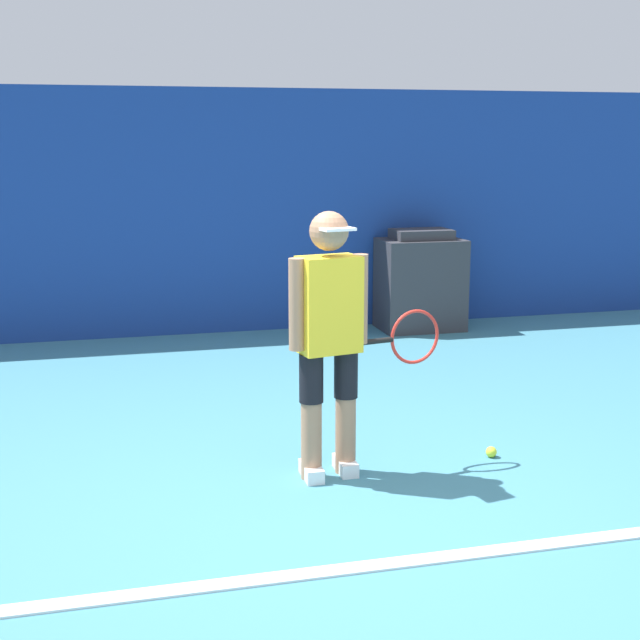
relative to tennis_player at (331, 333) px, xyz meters
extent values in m
plane|color=teal|center=(-0.08, -0.72, -0.85)|extent=(24.00, 24.00, 0.00)
cube|color=navy|center=(-0.08, 4.04, 0.35)|extent=(24.00, 0.10, 2.40)
cube|color=white|center=(-0.08, -1.15, -0.84)|extent=(21.60, 0.10, 0.01)
cylinder|color=#A37556|center=(-0.12, -0.02, -0.62)|extent=(0.12, 0.12, 0.46)
cylinder|color=black|center=(-0.12, -0.02, -0.25)|extent=(0.14, 0.14, 0.28)
cube|color=white|center=(-0.12, -0.02, -0.81)|extent=(0.10, 0.24, 0.08)
cylinder|color=#A37556|center=(0.09, 0.02, -0.62)|extent=(0.12, 0.12, 0.46)
cylinder|color=black|center=(0.09, 0.02, -0.25)|extent=(0.14, 0.14, 0.28)
cube|color=white|center=(0.09, 0.02, -0.81)|extent=(0.10, 0.24, 0.08)
cube|color=yellow|center=(-0.02, 0.00, 0.17)|extent=(0.37, 0.26, 0.55)
sphere|color=#A37556|center=(-0.02, 0.00, 0.58)|extent=(0.22, 0.22, 0.22)
cube|color=white|center=(0.00, -0.10, 0.60)|extent=(0.20, 0.15, 0.02)
cylinder|color=#A37556|center=(-0.21, -0.04, 0.18)|extent=(0.09, 0.09, 0.51)
cylinder|color=#A37556|center=(0.18, 0.03, 0.18)|extent=(0.09, 0.09, 0.51)
cylinder|color=black|center=(0.28, 0.06, -0.07)|extent=(0.22, 0.07, 0.03)
torus|color=red|center=(0.54, 0.10, -0.07)|extent=(0.33, 0.08, 0.33)
sphere|color=#D1E533|center=(1.03, 0.03, -0.81)|extent=(0.07, 0.07, 0.07)
cube|color=#333338|center=(1.93, 3.66, -0.39)|extent=(0.83, 0.57, 0.92)
cube|color=#333338|center=(1.93, 3.66, 0.13)|extent=(0.58, 0.40, 0.10)
cylinder|color=#33ADD6|center=(1.22, 3.55, -0.72)|extent=(0.08, 0.08, 0.25)
cylinder|color=black|center=(1.22, 3.55, -0.58)|extent=(0.05, 0.05, 0.02)
camera|label=1|loc=(-1.29, -4.74, 1.09)|focal=50.00mm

